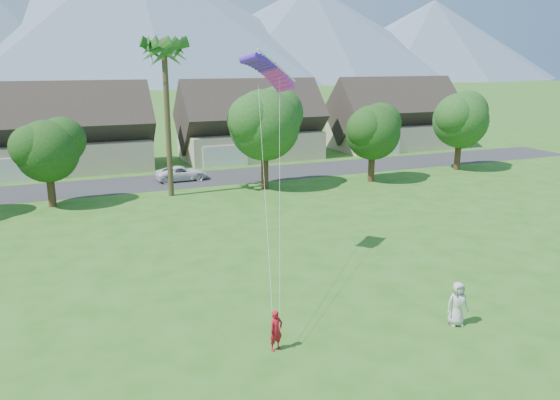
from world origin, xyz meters
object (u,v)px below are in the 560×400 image
watcher (457,304)px  parked_car (181,173)px  kite_flyer (276,330)px  parafoil_kite (269,69)px

watcher → parked_car: size_ratio=0.40×
kite_flyer → watcher: bearing=-25.2°
watcher → parked_car: watcher is taller
kite_flyer → parafoil_kite: 13.73m
kite_flyer → watcher: watcher is taller
parked_car → parafoil_kite: (0.03, -22.22, 9.64)m
parked_car → kite_flyer: bearing=171.9°
parafoil_kite → watcher: bearing=-94.1°
kite_flyer → parked_car: size_ratio=0.34×
kite_flyer → parafoil_kite: bearing=52.1°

